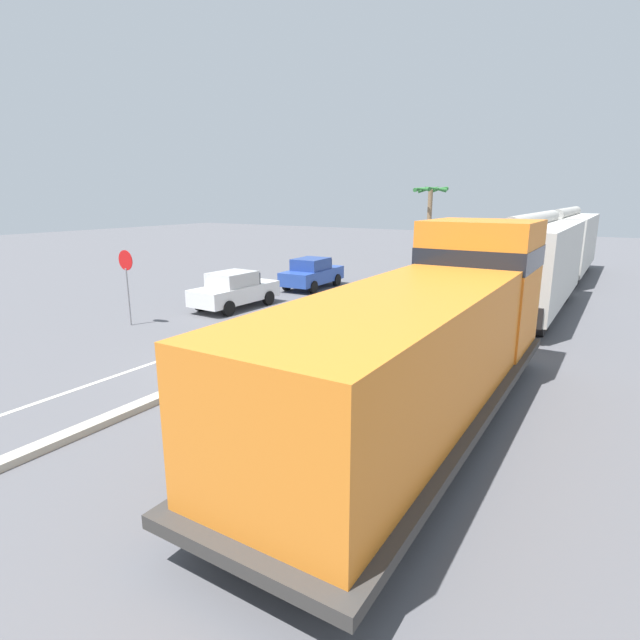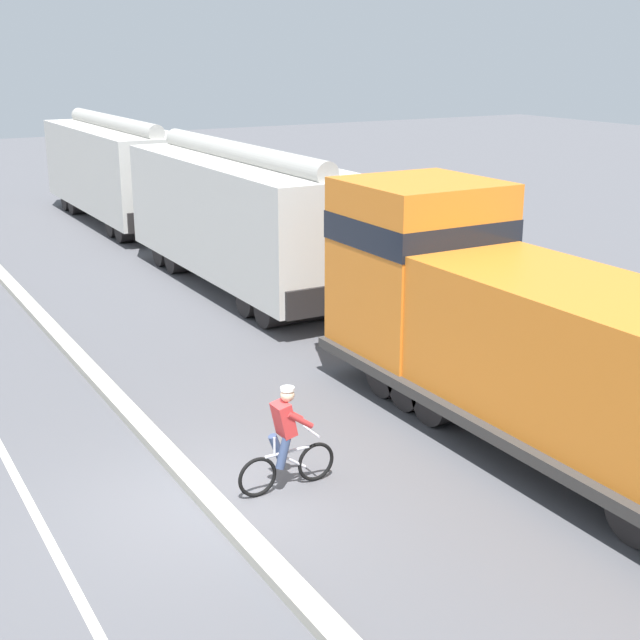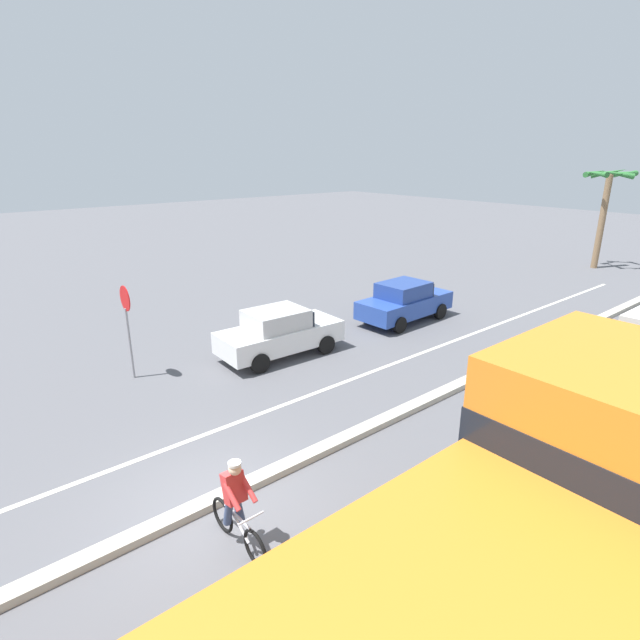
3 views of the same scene
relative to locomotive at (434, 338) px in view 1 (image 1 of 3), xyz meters
The scene contains 11 objects.
ground_plane 6.17m from the locomotive, behind, with size 120.00×120.00×0.00m, color #56565B.
median_curb 9.16m from the locomotive, 130.50° to the left, with size 0.36×36.00×0.16m, color #B2AD9E.
lane_stripe 10.86m from the locomotive, 140.31° to the left, with size 0.14×36.00×0.01m, color silver.
locomotive is the anchor object (origin of this frame).
hopper_car_lead 12.16m from the locomotive, 90.00° to the left, with size 2.90×10.60×4.18m.
hopper_car_middle 23.76m from the locomotive, 90.00° to the left, with size 2.90×10.60×4.18m.
parked_car_white 12.84m from the locomotive, 150.93° to the left, with size 1.95×4.26×1.62m.
parked_car_blue 16.45m from the locomotive, 131.88° to the left, with size 1.96×4.26×1.62m.
cyclist 4.73m from the locomotive, behind, with size 1.71×0.48×1.71m.
stop_sign 12.71m from the locomotive, behind, with size 0.76×0.08×2.88m.
palm_tree_near 30.44m from the locomotive, 109.89° to the left, with size 2.70×2.79×5.77m.
Camera 1 is at (9.23, -11.08, 4.81)m, focal length 28.00 mm.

